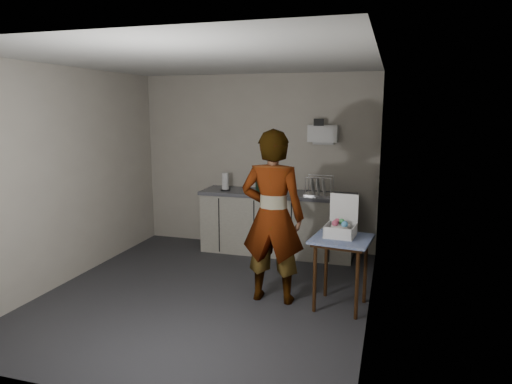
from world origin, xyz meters
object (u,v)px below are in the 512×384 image
(side_table, at_px, (342,247))
(dark_bottle, at_px, (258,184))
(soap_bottle, at_px, (260,182))
(paper_towel, at_px, (225,182))
(dish_rack, at_px, (319,191))
(standing_man, at_px, (273,217))
(bakery_box, at_px, (341,227))
(soda_can, at_px, (276,187))
(kitchen_counter, at_px, (277,225))

(side_table, relative_size, dark_bottle, 3.57)
(soap_bottle, relative_size, paper_towel, 1.19)
(side_table, xyz_separation_m, dish_rack, (-0.50, 1.57, 0.30))
(soap_bottle, distance_m, paper_towel, 0.54)
(soap_bottle, xyz_separation_m, dish_rack, (0.84, 0.02, -0.09))
(side_table, bearing_deg, soap_bottle, 138.02)
(standing_man, bearing_deg, paper_towel, -55.43)
(bakery_box, bearing_deg, soap_bottle, 136.84)
(soda_can, xyz_separation_m, bakery_box, (1.10, -1.57, -0.11))
(dark_bottle, bearing_deg, dish_rack, -1.99)
(kitchen_counter, relative_size, soap_bottle, 7.29)
(dish_rack, bearing_deg, kitchen_counter, 175.69)
(kitchen_counter, bearing_deg, soda_can, 133.91)
(paper_towel, bearing_deg, bakery_box, -38.62)
(standing_man, relative_size, paper_towel, 7.32)
(side_table, distance_m, paper_towel, 2.47)
(soap_bottle, relative_size, bakery_box, 0.72)
(standing_man, relative_size, dark_bottle, 8.79)
(soda_can, relative_size, paper_towel, 0.49)
(dark_bottle, height_order, paper_towel, paper_towel)
(standing_man, distance_m, dish_rack, 1.61)
(standing_man, xyz_separation_m, soda_can, (-0.38, 1.67, 0.03))
(kitchen_counter, bearing_deg, dish_rack, -4.31)
(side_table, xyz_separation_m, standing_man, (-0.74, -0.02, 0.28))
(paper_towel, distance_m, bakery_box, 2.38)
(kitchen_counter, height_order, dark_bottle, dark_bottle)
(soda_can, bearing_deg, side_table, -55.58)
(side_table, bearing_deg, bakery_box, 116.00)
(dark_bottle, height_order, bakery_box, bakery_box)
(dark_bottle, bearing_deg, bakery_box, -48.13)
(soda_can, bearing_deg, dark_bottle, -171.55)
(soap_bottle, bearing_deg, bakery_box, -48.42)
(standing_man, bearing_deg, kitchen_counter, -78.96)
(paper_towel, bearing_deg, kitchen_counter, 4.62)
(soda_can, height_order, paper_towel, paper_towel)
(soda_can, distance_m, paper_towel, 0.76)
(soap_bottle, xyz_separation_m, paper_towel, (-0.54, -0.00, -0.03))
(soap_bottle, xyz_separation_m, soda_can, (0.22, 0.09, -0.09))
(soda_can, height_order, dish_rack, dish_rack)
(kitchen_counter, height_order, bakery_box, bakery_box)
(soda_can, xyz_separation_m, dish_rack, (0.63, -0.07, -0.00))
(standing_man, bearing_deg, side_table, -179.26)
(side_table, distance_m, dish_rack, 1.67)
(side_table, height_order, dish_rack, dish_rack)
(paper_towel, bearing_deg, dark_bottle, 5.78)
(kitchen_counter, distance_m, bakery_box, 1.94)
(kitchen_counter, distance_m, dish_rack, 0.81)
(soda_can, relative_size, bakery_box, 0.30)
(kitchen_counter, relative_size, dish_rack, 5.78)
(kitchen_counter, xyz_separation_m, dish_rack, (0.60, -0.05, 0.54))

